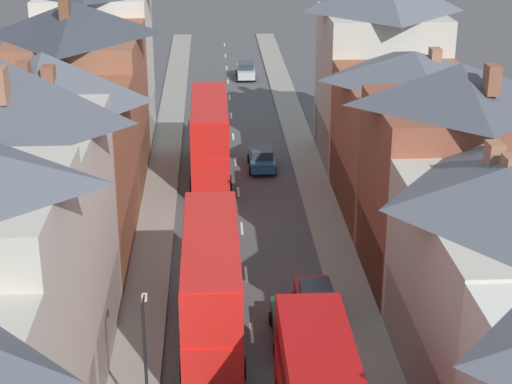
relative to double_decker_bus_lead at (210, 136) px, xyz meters
name	(u,v)px	position (x,y,z in m)	size (l,w,h in m)	color
pavement_left	(162,182)	(-3.29, -1.36, -2.75)	(2.20, 104.00, 0.14)	gray
pavement_right	(312,179)	(6.91, -1.36, -2.75)	(2.20, 104.00, 0.14)	gray
centre_line_dashes	(238,192)	(1.81, -3.36, -2.81)	(0.14, 97.80, 0.01)	silver
terrace_row_left	(22,199)	(-8.38, -19.67, 3.39)	(8.00, 63.29, 13.46)	#935138
terrace_row_right	(476,213)	(11.99, -20.67, 2.67)	(8.00, 57.67, 13.42)	brown
double_decker_bus_lead	(210,136)	(0.00, 0.00, 0.00)	(2.74, 10.80, 5.30)	red
double_decker_bus_mid_street	(211,287)	(0.00, -22.08, 0.00)	(2.74, 10.80, 5.30)	red
car_near_blue	(262,158)	(3.61, 1.05, -2.01)	(1.90, 4.23, 1.59)	#236093
car_near_silver	(292,324)	(3.61, -22.08, -1.99)	(1.90, 4.49, 1.64)	#144728
car_parked_left_a	(246,70)	(3.61, 27.76, -1.97)	(1.90, 4.18, 1.68)	#B7BABF
car_parked_left_b	(316,302)	(4.91, -20.15, -1.96)	(1.90, 4.51, 1.71)	maroon
car_far_grey	(210,121)	(0.01, 10.26, -1.99)	(1.90, 4.36, 1.63)	#B7BABF
street_lamp	(146,357)	(-2.44, -28.35, 0.43)	(0.20, 1.12, 5.50)	black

